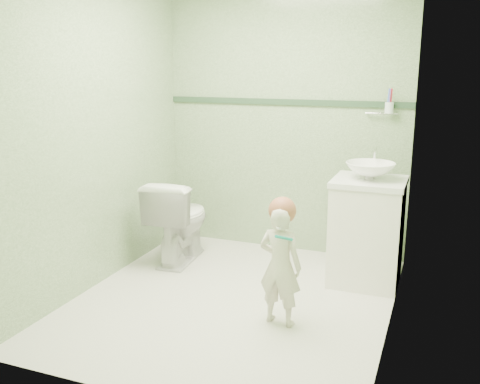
% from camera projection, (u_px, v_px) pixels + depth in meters
% --- Properties ---
extents(ground, '(2.50, 2.50, 0.00)m').
position_uv_depth(ground, '(233.00, 300.00, 3.89)').
color(ground, silver).
rests_on(ground, ground).
extents(room_shell, '(2.50, 2.54, 2.40)m').
position_uv_depth(room_shell, '(232.00, 137.00, 3.61)').
color(room_shell, gray).
rests_on(room_shell, ground).
extents(trim_stripe, '(2.20, 0.02, 0.05)m').
position_uv_depth(trim_stripe, '(285.00, 102.00, 4.70)').
color(trim_stripe, '#2B452F').
rests_on(trim_stripe, room_shell).
extents(vanity, '(0.52, 0.50, 0.80)m').
position_uv_depth(vanity, '(367.00, 233.00, 4.14)').
color(vanity, white).
rests_on(vanity, ground).
extents(counter, '(0.54, 0.52, 0.04)m').
position_uv_depth(counter, '(370.00, 182.00, 4.04)').
color(counter, white).
rests_on(counter, vanity).
extents(basin, '(0.37, 0.37, 0.13)m').
position_uv_depth(basin, '(370.00, 171.00, 4.02)').
color(basin, white).
rests_on(basin, counter).
extents(faucet, '(0.03, 0.13, 0.18)m').
position_uv_depth(faucet, '(374.00, 156.00, 4.17)').
color(faucet, silver).
rests_on(faucet, counter).
extents(cup_holder, '(0.26, 0.07, 0.21)m').
position_uv_depth(cup_holder, '(388.00, 107.00, 4.34)').
color(cup_holder, silver).
rests_on(cup_holder, room_shell).
extents(toilet, '(0.46, 0.75, 0.73)m').
position_uv_depth(toilet, '(179.00, 220.00, 4.62)').
color(toilet, white).
rests_on(toilet, ground).
extents(toddler, '(0.32, 0.23, 0.80)m').
position_uv_depth(toddler, '(280.00, 266.00, 3.47)').
color(toddler, beige).
rests_on(toddler, ground).
extents(hair_cap, '(0.18, 0.18, 0.18)m').
position_uv_depth(hair_cap, '(282.00, 211.00, 3.40)').
color(hair_cap, '#9D583D').
rests_on(hair_cap, toddler).
extents(teal_toothbrush, '(0.11, 0.14, 0.08)m').
position_uv_depth(teal_toothbrush, '(283.00, 237.00, 3.27)').
color(teal_toothbrush, '#0B9286').
rests_on(teal_toothbrush, toddler).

